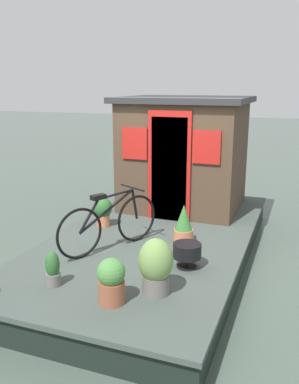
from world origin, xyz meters
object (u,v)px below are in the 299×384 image
Objects in this scene: houseboat_cabin at (184,152)px; bicycle at (110,223)px; potted_plant_rosemary at (103,211)px; potted_plant_geranium at (111,281)px; charcoal_grill at (187,251)px; potted_plant_fern at (156,266)px; potted_plant_ivy at (53,270)px; potted_plant_mint at (184,225)px.

bicycle is (-2.36, 0.36, -0.63)m from houseboat_cabin.
houseboat_cabin reaches higher than potted_plant_rosemary.
potted_plant_geranium is 1.20m from charcoal_grill.
bicycle is at bearing 26.56° from potted_plant_geranium.
potted_plant_rosemary reaches higher than charcoal_grill.
potted_plant_fern is 1.17m from potted_plant_ivy.
bicycle is 3.09× the size of potted_plant_rosemary.
houseboat_cabin is 4.55× the size of potted_plant_geranium.
bicycle is 0.98m from potted_plant_rosemary.
potted_plant_fern is at bearing -46.47° from potted_plant_geranium.
potted_plant_fern is 2.34m from potted_plant_rosemary.
potted_plant_ivy is (0.11, 0.78, -0.06)m from potted_plant_geranium.
potted_plant_mint is (0.56, -0.88, -0.11)m from bicycle.
potted_plant_geranium reaches higher than potted_plant_ivy.
houseboat_cabin reaches higher than potted_plant_mint.
potted_plant_ivy is at bearing 172.14° from houseboat_cabin.
potted_plant_ivy is (-3.54, 0.49, -0.82)m from houseboat_cabin.
charcoal_grill is at bearing -24.48° from potted_plant_geranium.
potted_plant_fern is at bearing -78.56° from potted_plant_ivy.
charcoal_grill is at bearing -99.90° from bicycle.
potted_plant_mint is 1.87m from potted_plant_geranium.
potted_plant_fern is 1.54× the size of potted_plant_ivy.
potted_plant_geranium is 1.20× the size of potted_plant_ivy.
potted_plant_rosemary is 0.83× the size of potted_plant_mint.
potted_plant_geranium is at bearing 133.53° from potted_plant_fern.
bicycle reaches higher than charcoal_grill.
charcoal_grill is (-0.76, -0.26, -0.06)m from potted_plant_mint.
houseboat_cabin is 1.52× the size of bicycle.
houseboat_cabin is at bearing 16.15° from potted_plant_mint.
potted_plant_fern is at bearing -175.24° from potted_plant_mint.
houseboat_cabin is 1.93m from potted_plant_rosemary.
houseboat_cabin is 5.44× the size of potted_plant_ivy.
potted_plant_rosemary is at bearing 40.80° from potted_plant_fern.
potted_plant_geranium is 0.79m from potted_plant_ivy.
potted_plant_mint is 2.01m from potted_plant_ivy.
houseboat_cabin is 3.75m from potted_plant_geranium.
houseboat_cabin is at bearing 17.04° from charcoal_grill.
potted_plant_ivy reaches higher than charcoal_grill.
potted_plant_fern is 1.09× the size of potted_plant_mint.
potted_plant_fern reaches higher than potted_plant_rosemary.
houseboat_cabin is at bearing -29.62° from potted_plant_rosemary.
potted_plant_ivy is (-0.23, 1.14, -0.13)m from potted_plant_fern.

